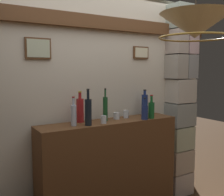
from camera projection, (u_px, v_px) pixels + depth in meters
name	position (u px, v px, depth m)	size (l,w,h in m)	color
panelled_rear_partition	(98.00, 100.00, 2.99)	(3.10, 0.15, 2.54)	beige
stone_pillar	(179.00, 102.00, 3.47)	(0.37, 0.30, 2.48)	beige
bar_shelf_unit	(110.00, 172.00, 2.86)	(1.56, 0.35, 1.13)	brown
liquor_bottle_whiskey	(151.00, 109.00, 2.95)	(0.07, 0.07, 0.26)	#185927
liquor_bottle_amaro	(105.00, 108.00, 2.80)	(0.05, 0.05, 0.35)	#1A4B24
liquor_bottle_sherry	(74.00, 115.00, 2.55)	(0.06, 0.06, 0.29)	silver
liquor_bottle_vodka	(145.00, 104.00, 3.16)	(0.07, 0.07, 0.31)	navy
liquor_bottle_vermouth	(145.00, 112.00, 2.88)	(0.07, 0.07, 0.24)	navy
liquor_bottle_rum	(88.00, 111.00, 2.56)	(0.07, 0.07, 0.36)	black
liquor_bottle_port	(80.00, 110.00, 2.72)	(0.08, 0.08, 0.32)	#A52021
glass_tumbler_rocks	(104.00, 119.00, 2.67)	(0.06, 0.06, 0.08)	silver
glass_tumbler_highball	(116.00, 116.00, 2.91)	(0.07, 0.07, 0.07)	silver
glass_tumbler_shot	(126.00, 114.00, 2.97)	(0.06, 0.06, 0.09)	silver
pendant_lamp	(195.00, 26.00, 2.18)	(0.59, 0.59, 0.50)	beige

